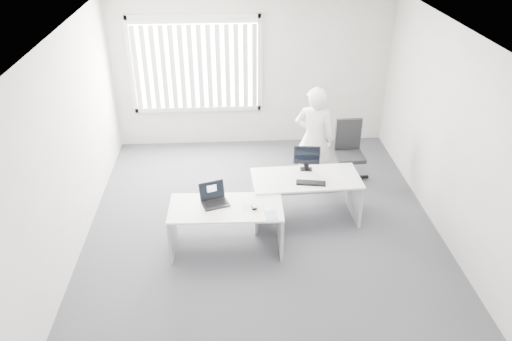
{
  "coord_description": "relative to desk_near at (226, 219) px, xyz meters",
  "views": [
    {
      "loc": [
        -0.45,
        -5.69,
        4.29
      ],
      "look_at": [
        -0.1,
        0.15,
        0.96
      ],
      "focal_mm": 35.0,
      "sensor_mm": 36.0,
      "label": 1
    }
  ],
  "objects": [
    {
      "name": "ground",
      "position": [
        0.52,
        0.28,
        -0.49
      ],
      "size": [
        6.0,
        6.0,
        0.0
      ],
      "primitive_type": "plane",
      "color": "#505158",
      "rests_on": "ground"
    },
    {
      "name": "wall_back",
      "position": [
        0.52,
        3.28,
        0.91
      ],
      "size": [
        5.0,
        0.02,
        2.8
      ],
      "primitive_type": "cube",
      "color": "silver",
      "rests_on": "ground"
    },
    {
      "name": "wall_front",
      "position": [
        0.52,
        -2.72,
        0.91
      ],
      "size": [
        5.0,
        0.02,
        2.8
      ],
      "primitive_type": "cube",
      "color": "silver",
      "rests_on": "ground"
    },
    {
      "name": "wall_left",
      "position": [
        -1.98,
        0.28,
        0.91
      ],
      "size": [
        0.02,
        6.0,
        2.8
      ],
      "primitive_type": "cube",
      "color": "silver",
      "rests_on": "ground"
    },
    {
      "name": "wall_right",
      "position": [
        3.02,
        0.28,
        0.91
      ],
      "size": [
        0.02,
        6.0,
        2.8
      ],
      "primitive_type": "cube",
      "color": "silver",
      "rests_on": "ground"
    },
    {
      "name": "ceiling",
      "position": [
        0.52,
        0.28,
        2.31
      ],
      "size": [
        5.0,
        6.0,
        0.02
      ],
      "primitive_type": "cube",
      "color": "silver",
      "rests_on": "wall_back"
    },
    {
      "name": "window",
      "position": [
        -0.48,
        3.24,
        1.06
      ],
      "size": [
        2.32,
        0.06,
        1.76
      ],
      "primitive_type": "cube",
      "color": "silver",
      "rests_on": "wall_back"
    },
    {
      "name": "blinds",
      "position": [
        -0.48,
        3.18,
        1.03
      ],
      "size": [
        2.2,
        0.1,
        1.5
      ],
      "primitive_type": null,
      "color": "silver",
      "rests_on": "wall_back"
    },
    {
      "name": "desk_near",
      "position": [
        0.0,
        0.0,
        0.0
      ],
      "size": [
        1.5,
        0.73,
        0.67
      ],
      "rotation": [
        0.0,
        0.0,
        -0.02
      ],
      "color": "white",
      "rests_on": "ground"
    },
    {
      "name": "desk_far",
      "position": [
        1.15,
        0.64,
        0.02
      ],
      "size": [
        1.56,
        0.79,
        0.7
      ],
      "rotation": [
        0.0,
        0.0,
        0.05
      ],
      "color": "white",
      "rests_on": "ground"
    },
    {
      "name": "office_chair",
      "position": [
        2.03,
        1.76,
        -0.17
      ],
      "size": [
        0.6,
        0.6,
        1.02
      ],
      "rotation": [
        0.0,
        0.0,
        0.03
      ],
      "color": "black",
      "rests_on": "ground"
    },
    {
      "name": "person",
      "position": [
        1.4,
        1.56,
        0.37
      ],
      "size": [
        0.73,
        0.59,
        1.71
      ],
      "primitive_type": "imported",
      "rotation": [
        0.0,
        0.0,
        2.82
      ],
      "color": "silver",
      "rests_on": "ground"
    },
    {
      "name": "laptop",
      "position": [
        -0.13,
        0.06,
        0.32
      ],
      "size": [
        0.41,
        0.39,
        0.26
      ],
      "primitive_type": null,
      "rotation": [
        0.0,
        0.0,
        0.32
      ],
      "color": "black",
      "rests_on": "desk_near"
    },
    {
      "name": "paper_sheet",
      "position": [
        0.36,
        -0.05,
        0.19
      ],
      "size": [
        0.3,
        0.22,
        0.0
      ],
      "primitive_type": "cube",
      "rotation": [
        0.0,
        0.0,
        -0.06
      ],
      "color": "silver",
      "rests_on": "desk_near"
    },
    {
      "name": "mouse",
      "position": [
        0.37,
        -0.06,
        0.21
      ],
      "size": [
        0.07,
        0.11,
        0.04
      ],
      "primitive_type": null,
      "rotation": [
        0.0,
        0.0,
        0.09
      ],
      "color": "silver",
      "rests_on": "paper_sheet"
    },
    {
      "name": "booklet",
      "position": [
        0.57,
        -0.23,
        0.19
      ],
      "size": [
        0.16,
        0.22,
        0.01
      ],
      "primitive_type": "cube",
      "rotation": [
        0.0,
        0.0,
        0.07
      ],
      "color": "white",
      "rests_on": "desk_near"
    },
    {
      "name": "keyboard",
      "position": [
        1.19,
        0.47,
        0.22
      ],
      "size": [
        0.43,
        0.21,
        0.02
      ],
      "primitive_type": "cube",
      "rotation": [
        0.0,
        0.0,
        -0.18
      ],
      "color": "black",
      "rests_on": "desk_far"
    },
    {
      "name": "monitor",
      "position": [
        1.18,
        0.87,
        0.4
      ],
      "size": [
        0.39,
        0.16,
        0.38
      ],
      "primitive_type": null,
      "rotation": [
        0.0,
        0.0,
        -0.11
      ],
      "color": "black",
      "rests_on": "desk_far"
    }
  ]
}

